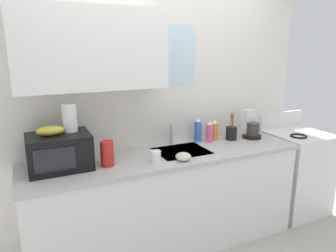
{
  "coord_description": "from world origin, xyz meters",
  "views": [
    {
      "loc": [
        -1.1,
        -2.33,
        1.81
      ],
      "look_at": [
        0.0,
        0.0,
        1.15
      ],
      "focal_mm": 33.41,
      "sensor_mm": 36.0,
      "label": 1
    }
  ],
  "objects_px": {
    "microwave": "(59,152)",
    "dish_soap_bottle_pink": "(210,132)",
    "small_bowl": "(183,157)",
    "cereal_canister": "(107,154)",
    "dish_soap_bottle_blue": "(198,130)",
    "paper_towel_roll": "(70,117)",
    "banana_bunch": "(50,131)",
    "utensil_crock": "(231,133)",
    "dish_soap_bottle_orange": "(214,130)",
    "stove_range": "(295,171)",
    "coffee_maker": "(251,127)",
    "mug_white": "(156,157)"
  },
  "relations": [
    {
      "from": "stove_range",
      "to": "dish_soap_bottle_orange",
      "type": "distance_m",
      "value": 1.11
    },
    {
      "from": "stove_range",
      "to": "cereal_canister",
      "type": "relative_size",
      "value": 5.41
    },
    {
      "from": "microwave",
      "to": "utensil_crock",
      "type": "bearing_deg",
      "value": 2.48
    },
    {
      "from": "banana_bunch",
      "to": "cereal_canister",
      "type": "bearing_deg",
      "value": -14.38
    },
    {
      "from": "paper_towel_roll",
      "to": "coffee_maker",
      "type": "height_order",
      "value": "paper_towel_roll"
    },
    {
      "from": "microwave",
      "to": "small_bowl",
      "type": "relative_size",
      "value": 3.54
    },
    {
      "from": "paper_towel_roll",
      "to": "utensil_crock",
      "type": "height_order",
      "value": "paper_towel_roll"
    },
    {
      "from": "dish_soap_bottle_pink",
      "to": "small_bowl",
      "type": "xyz_separation_m",
      "value": [
        -0.47,
        -0.34,
        -0.07
      ]
    },
    {
      "from": "paper_towel_roll",
      "to": "cereal_canister",
      "type": "xyz_separation_m",
      "value": [
        0.24,
        -0.15,
        -0.28
      ]
    },
    {
      "from": "small_bowl",
      "to": "cereal_canister",
      "type": "bearing_deg",
      "value": 165.78
    },
    {
      "from": "paper_towel_roll",
      "to": "utensil_crock",
      "type": "distance_m",
      "value": 1.57
    },
    {
      "from": "dish_soap_bottle_blue",
      "to": "mug_white",
      "type": "height_order",
      "value": "dish_soap_bottle_blue"
    },
    {
      "from": "microwave",
      "to": "dish_soap_bottle_blue",
      "type": "relative_size",
      "value": 1.95
    },
    {
      "from": "small_bowl",
      "to": "dish_soap_bottle_pink",
      "type": "bearing_deg",
      "value": 36.22
    },
    {
      "from": "stove_range",
      "to": "coffee_maker",
      "type": "xyz_separation_m",
      "value": [
        -0.58,
        0.1,
        0.55
      ]
    },
    {
      "from": "paper_towel_roll",
      "to": "utensil_crock",
      "type": "relative_size",
      "value": 0.77
    },
    {
      "from": "microwave",
      "to": "dish_soap_bottle_pink",
      "type": "relative_size",
      "value": 2.16
    },
    {
      "from": "paper_towel_roll",
      "to": "dish_soap_bottle_blue",
      "type": "height_order",
      "value": "paper_towel_roll"
    },
    {
      "from": "cereal_canister",
      "to": "small_bowl",
      "type": "bearing_deg",
      "value": -14.22
    },
    {
      "from": "banana_bunch",
      "to": "small_bowl",
      "type": "height_order",
      "value": "banana_bunch"
    },
    {
      "from": "banana_bunch",
      "to": "cereal_canister",
      "type": "relative_size",
      "value": 1.0
    },
    {
      "from": "dish_soap_bottle_blue",
      "to": "dish_soap_bottle_pink",
      "type": "relative_size",
      "value": 1.11
    },
    {
      "from": "mug_white",
      "to": "utensil_crock",
      "type": "height_order",
      "value": "utensil_crock"
    },
    {
      "from": "dish_soap_bottle_blue",
      "to": "dish_soap_bottle_orange",
      "type": "distance_m",
      "value": 0.19
    },
    {
      "from": "coffee_maker",
      "to": "utensil_crock",
      "type": "height_order",
      "value": "utensil_crock"
    },
    {
      "from": "coffee_maker",
      "to": "mug_white",
      "type": "xyz_separation_m",
      "value": [
        -1.16,
        -0.25,
        -0.06
      ]
    },
    {
      "from": "dish_soap_bottle_orange",
      "to": "cereal_canister",
      "type": "relative_size",
      "value": 1.01
    },
    {
      "from": "dish_soap_bottle_blue",
      "to": "paper_towel_roll",
      "type": "bearing_deg",
      "value": -174.72
    },
    {
      "from": "dish_soap_bottle_blue",
      "to": "coffee_maker",
      "type": "bearing_deg",
      "value": -10.47
    },
    {
      "from": "dish_soap_bottle_pink",
      "to": "small_bowl",
      "type": "height_order",
      "value": "dish_soap_bottle_pink"
    },
    {
      "from": "microwave",
      "to": "dish_soap_bottle_pink",
      "type": "xyz_separation_m",
      "value": [
        1.4,
        0.1,
        -0.04
      ]
    },
    {
      "from": "dish_soap_bottle_blue",
      "to": "dish_soap_bottle_orange",
      "type": "xyz_separation_m",
      "value": [
        0.18,
        -0.01,
        -0.02
      ]
    },
    {
      "from": "dish_soap_bottle_pink",
      "to": "small_bowl",
      "type": "bearing_deg",
      "value": -143.78
    },
    {
      "from": "banana_bunch",
      "to": "microwave",
      "type": "bearing_deg",
      "value": -1.8
    },
    {
      "from": "banana_bunch",
      "to": "utensil_crock",
      "type": "height_order",
      "value": "banana_bunch"
    },
    {
      "from": "dish_soap_bottle_orange",
      "to": "coffee_maker",
      "type": "bearing_deg",
      "value": -13.93
    },
    {
      "from": "dish_soap_bottle_orange",
      "to": "utensil_crock",
      "type": "bearing_deg",
      "value": -29.18
    },
    {
      "from": "coffee_maker",
      "to": "microwave",
      "type": "bearing_deg",
      "value": -178.17
    },
    {
      "from": "mug_white",
      "to": "small_bowl",
      "type": "xyz_separation_m",
      "value": [
        0.22,
        -0.06,
        -0.02
      ]
    },
    {
      "from": "dish_soap_bottle_blue",
      "to": "dish_soap_bottle_orange",
      "type": "relative_size",
      "value": 1.17
    },
    {
      "from": "mug_white",
      "to": "utensil_crock",
      "type": "bearing_deg",
      "value": 15.58
    },
    {
      "from": "mug_white",
      "to": "stove_range",
      "type": "bearing_deg",
      "value": 4.71
    },
    {
      "from": "banana_bunch",
      "to": "dish_soap_bottle_blue",
      "type": "height_order",
      "value": "banana_bunch"
    },
    {
      "from": "coffee_maker",
      "to": "cereal_canister",
      "type": "distance_m",
      "value": 1.54
    },
    {
      "from": "dish_soap_bottle_pink",
      "to": "small_bowl",
      "type": "distance_m",
      "value": 0.59
    },
    {
      "from": "utensil_crock",
      "to": "stove_range",
      "type": "bearing_deg",
      "value": -8.17
    },
    {
      "from": "banana_bunch",
      "to": "utensil_crock",
      "type": "distance_m",
      "value": 1.71
    },
    {
      "from": "dish_soap_bottle_orange",
      "to": "small_bowl",
      "type": "height_order",
      "value": "dish_soap_bottle_orange"
    },
    {
      "from": "dish_soap_bottle_pink",
      "to": "cereal_canister",
      "type": "distance_m",
      "value": 1.08
    },
    {
      "from": "cereal_canister",
      "to": "small_bowl",
      "type": "height_order",
      "value": "cereal_canister"
    }
  ]
}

